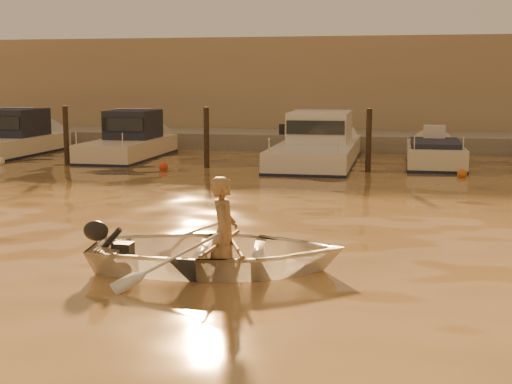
% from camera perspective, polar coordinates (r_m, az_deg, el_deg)
% --- Properties ---
extents(ground_plane, '(160.00, 160.00, 0.00)m').
position_cam_1_polar(ground_plane, '(9.41, 6.35, -9.14)').
color(ground_plane, olive).
rests_on(ground_plane, ground).
extents(dinghy, '(4.27, 3.32, 0.81)m').
position_cam_1_polar(dinghy, '(11.06, -3.09, -4.79)').
color(dinghy, white).
rests_on(dinghy, ground_plane).
extents(person, '(0.51, 0.69, 1.76)m').
position_cam_1_polar(person, '(10.98, -2.58, -3.31)').
color(person, olive).
rests_on(person, dinghy).
extents(outboard_motor, '(0.95, 0.52, 0.70)m').
position_cam_1_polar(outboard_motor, '(11.32, -10.68, -4.64)').
color(outboard_motor, black).
rests_on(outboard_motor, dinghy).
extents(oar_port, '(0.78, 1.99, 0.13)m').
position_cam_1_polar(oar_port, '(11.00, -1.79, -4.13)').
color(oar_port, brown).
rests_on(oar_port, dinghy).
extents(oar_starboard, '(0.12, 2.10, 0.13)m').
position_cam_1_polar(oar_starboard, '(11.02, -2.83, -4.12)').
color(oar_starboard, brown).
rests_on(oar_starboard, dinghy).
extents(moored_boat_0, '(2.18, 6.96, 1.75)m').
position_cam_1_polar(moored_boat_0, '(29.03, -19.18, 4.02)').
color(moored_boat_0, white).
rests_on(moored_boat_0, ground_plane).
extents(moored_boat_1, '(2.07, 6.23, 1.75)m').
position_cam_1_polar(moored_boat_1, '(26.89, -10.18, 4.02)').
color(moored_boat_1, beige).
rests_on(moored_boat_1, ground_plane).
extents(moored_boat_2, '(2.61, 8.64, 1.75)m').
position_cam_1_polar(moored_boat_2, '(25.17, 4.94, 3.79)').
color(moored_boat_2, silver).
rests_on(moored_boat_2, ground_plane).
extents(moored_boat_3, '(1.84, 5.41, 0.95)m').
position_cam_1_polar(moored_boat_3, '(25.08, 14.10, 2.61)').
color(moored_boat_3, beige).
rests_on(moored_boat_3, ground_plane).
extents(piling_0, '(0.18, 0.18, 2.20)m').
position_cam_1_polar(piling_0, '(25.42, -14.94, 4.19)').
color(piling_0, '#2D2319').
rests_on(piling_0, ground_plane).
extents(piling_1, '(0.18, 0.18, 2.20)m').
position_cam_1_polar(piling_1, '(23.64, -3.98, 4.13)').
color(piling_1, '#2D2319').
rests_on(piling_1, ground_plane).
extents(piling_2, '(0.18, 0.18, 2.20)m').
position_cam_1_polar(piling_2, '(22.82, 8.99, 3.86)').
color(piling_2, '#2D2319').
rests_on(piling_2, ground_plane).
extents(fender_a, '(0.30, 0.30, 0.30)m').
position_cam_1_polar(fender_a, '(26.06, -19.78, 2.30)').
color(fender_a, silver).
rests_on(fender_a, ground_plane).
extents(fender_b, '(0.30, 0.30, 0.30)m').
position_cam_1_polar(fender_b, '(23.30, -7.41, 2.02)').
color(fender_b, red).
rests_on(fender_b, ground_plane).
extents(fender_c, '(0.30, 0.30, 0.30)m').
position_cam_1_polar(fender_c, '(22.27, 4.58, 1.75)').
color(fender_c, white).
rests_on(fender_c, ground_plane).
extents(fender_d, '(0.30, 0.30, 0.30)m').
position_cam_1_polar(fender_d, '(22.19, 16.17, 1.39)').
color(fender_d, '#C65917').
rests_on(fender_d, ground_plane).
extents(quay, '(52.00, 4.00, 1.00)m').
position_cam_1_polar(quay, '(30.54, 9.97, 3.72)').
color(quay, gray).
rests_on(quay, ground_plane).
extents(waterfront_building, '(46.00, 7.00, 4.80)m').
position_cam_1_polar(waterfront_building, '(35.92, 10.31, 8.09)').
color(waterfront_building, '#9E8466').
rests_on(waterfront_building, quay).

